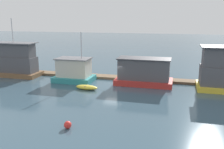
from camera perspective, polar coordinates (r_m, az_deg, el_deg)
ground_plane at (r=32.48m, az=0.45°, el=-2.02°), size 200.00×200.00×0.00m
dock_walkway at (r=34.94m, az=1.52°, el=-0.68°), size 42.40×1.82×0.30m
houseboat_brown at (r=38.73m, az=-21.04°, el=2.83°), size 6.90×3.32×8.26m
houseboat_teal at (r=33.59m, az=-8.69°, el=0.84°), size 5.12×3.55×6.55m
houseboat_red at (r=31.91m, az=7.30°, el=0.53°), size 7.19×3.53×3.40m
houseboat_yellow at (r=31.63m, az=23.54°, el=0.94°), size 5.00×3.76×9.09m
dinghy_yellow at (r=29.88m, az=-5.81°, el=-2.91°), size 2.82×1.29×0.52m
buoy_red at (r=19.98m, az=-10.10°, el=-11.26°), size 0.59×0.59×0.59m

